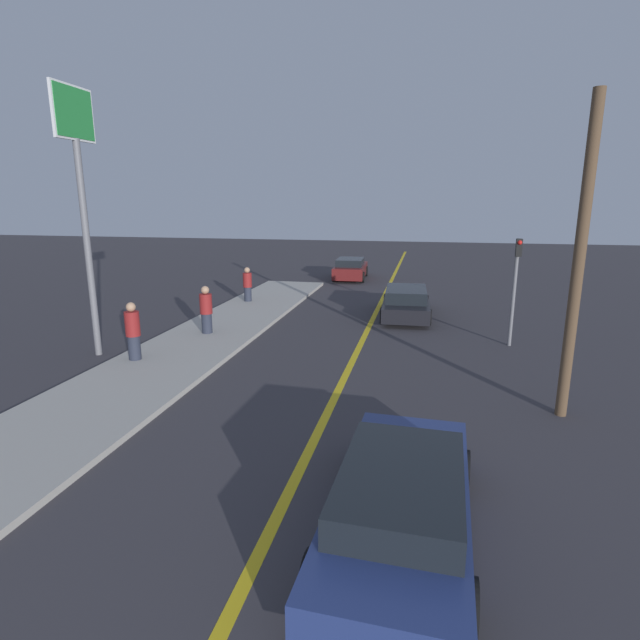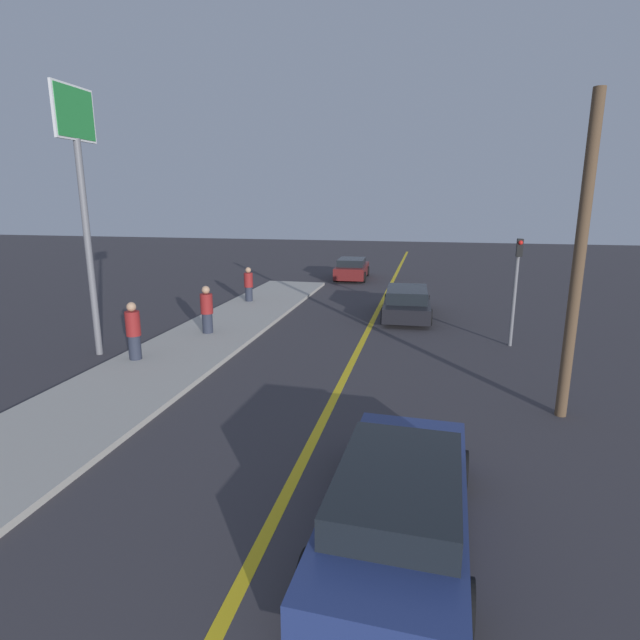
# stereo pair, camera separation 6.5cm
# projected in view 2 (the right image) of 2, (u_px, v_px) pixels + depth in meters

# --- Properties ---
(road_center_line) EXTENTS (0.20, 60.00, 0.01)m
(road_center_line) POSITION_uv_depth(u_px,v_px,m) (367.00, 332.00, 18.04)
(road_center_line) COLOR gold
(road_center_line) RESTS_ON ground_plane
(sidewalk_left) EXTENTS (3.23, 27.86, 0.14)m
(sidewalk_left) POSITION_uv_depth(u_px,v_px,m) (179.00, 354.00, 15.26)
(sidewalk_left) COLOR #ADA89E
(sidewalk_left) RESTS_ON ground_plane
(car_near_right_lane) EXTENTS (2.11, 4.86, 1.17)m
(car_near_right_lane) POSITION_uv_depth(u_px,v_px,m) (398.00, 501.00, 6.93)
(car_near_right_lane) COLOR navy
(car_near_right_lane) RESTS_ON ground_plane
(car_ahead_center) EXTENTS (2.07, 4.74, 1.21)m
(car_ahead_center) POSITION_uv_depth(u_px,v_px,m) (407.00, 302.00, 20.41)
(car_ahead_center) COLOR black
(car_ahead_center) RESTS_ON ground_plane
(car_far_distant) EXTENTS (2.02, 4.20, 1.25)m
(car_far_distant) POSITION_uv_depth(u_px,v_px,m) (352.00, 269.00, 30.24)
(car_far_distant) COLOR maroon
(car_far_distant) RESTS_ON ground_plane
(pedestrian_near_curb) EXTENTS (0.41, 0.41, 1.69)m
(pedestrian_near_curb) POSITION_uv_depth(u_px,v_px,m) (133.00, 331.00, 14.37)
(pedestrian_near_curb) COLOR #282D3D
(pedestrian_near_curb) RESTS_ON sidewalk_left
(pedestrian_mid_group) EXTENTS (0.43, 0.43, 1.66)m
(pedestrian_mid_group) POSITION_uv_depth(u_px,v_px,m) (207.00, 310.00, 17.29)
(pedestrian_mid_group) COLOR #282D3D
(pedestrian_mid_group) RESTS_ON sidewalk_left
(pedestrian_far_standing) EXTENTS (0.40, 0.40, 1.56)m
(pedestrian_far_standing) POSITION_uv_depth(u_px,v_px,m) (249.00, 284.00, 22.81)
(pedestrian_far_standing) COLOR #282D3D
(pedestrian_far_standing) RESTS_ON sidewalk_left
(traffic_light) EXTENTS (0.18, 0.40, 3.49)m
(traffic_light) POSITION_uv_depth(u_px,v_px,m) (516.00, 280.00, 15.83)
(traffic_light) COLOR slate
(traffic_light) RESTS_ON ground_plane
(roadside_sign) EXTENTS (0.20, 1.66, 7.75)m
(roadside_sign) POSITION_uv_depth(u_px,v_px,m) (79.00, 165.00, 14.18)
(roadside_sign) COLOR slate
(roadside_sign) RESTS_ON ground_plane
(utility_pole) EXTENTS (0.24, 0.24, 6.77)m
(utility_pole) POSITION_uv_depth(u_px,v_px,m) (579.00, 263.00, 10.30)
(utility_pole) COLOR brown
(utility_pole) RESTS_ON ground_plane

